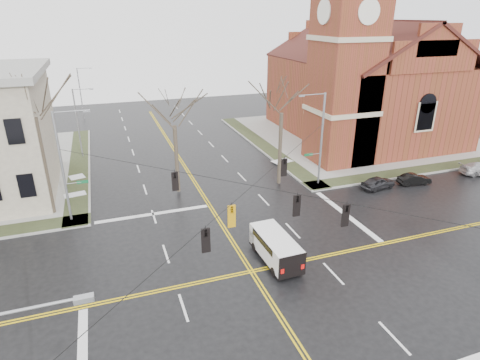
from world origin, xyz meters
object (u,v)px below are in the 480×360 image
object	(u,v)px
parked_car_b	(414,179)
tree_nw_near	(174,121)
streetlight_north_a	(79,121)
signal_pole_ne	(320,137)
streetlight_north_b	(81,91)
parked_car_c	(480,169)
cargo_van	(274,245)
church	(361,75)
tree_nw_far	(34,111)
signal_pole_nw	(64,164)
tree_ne	(282,108)
parked_car_a	(378,183)

from	to	relation	value
parked_car_b	tree_nw_near	size ratio (longest dim) A/B	0.34
streetlight_north_a	tree_nw_near	xyz separation A→B (m)	(8.62, -13.77, 2.51)
signal_pole_ne	streetlight_north_b	distance (m)	42.61
parked_car_c	tree_nw_near	world-z (taller)	tree_nw_near
cargo_van	church	bearing A→B (deg)	44.82
parked_car_c	streetlight_north_b	bearing A→B (deg)	53.69
cargo_van	streetlight_north_a	bearing A→B (deg)	113.39
signal_pole_ne	tree_nw_far	distance (m)	24.68
signal_pole_nw	tree_ne	distance (m)	19.40
church	tree_nw_near	size ratio (longest dim) A/B	2.86
tree_nw_near	tree_ne	bearing A→B (deg)	-7.65
streetlight_north_b	parked_car_c	world-z (taller)	streetlight_north_b
signal_pole_nw	parked_car_c	bearing A→B (deg)	-4.46
parked_car_c	streetlight_north_a	bearing A→B (deg)	72.31
parked_car_b	tree_ne	world-z (taller)	tree_ne
church	streetlight_north_a	size ratio (longest dim) A/B	3.44
signal_pole_nw	parked_car_b	size ratio (longest dim) A/B	2.73
streetlight_north_a	parked_car_c	size ratio (longest dim) A/B	1.87
tree_nw_near	streetlight_north_b	bearing A→B (deg)	104.32
parked_car_a	parked_car_c	world-z (taller)	parked_car_c
parked_car_b	tree_nw_far	distance (m)	34.95
church	streetlight_north_b	bearing A→B (deg)	146.75
parked_car_b	tree_ne	size ratio (longest dim) A/B	0.31
tree_nw_far	tree_ne	distance (m)	20.84
cargo_van	tree_ne	world-z (taller)	tree_ne
streetlight_north_a	tree_nw_near	size ratio (longest dim) A/B	0.83
tree_nw_near	tree_nw_far	bearing A→B (deg)	-175.74
parked_car_c	tree_nw_far	bearing A→B (deg)	91.73
church	signal_pole_nw	world-z (taller)	church
cargo_van	tree_ne	size ratio (longest dim) A/B	0.47
parked_car_a	signal_pole_nw	bearing A→B (deg)	76.00
streetlight_north_a	tree_nw_near	world-z (taller)	tree_nw_near
tree_nw_far	tree_ne	world-z (taller)	tree_nw_far
church	parked_car_c	distance (m)	18.71
parked_car_b	tree_nw_near	world-z (taller)	tree_nw_near
parked_car_a	tree_nw_near	size ratio (longest dim) A/B	0.37
signal_pole_ne	signal_pole_nw	xyz separation A→B (m)	(-22.64, 0.00, 0.00)
church	streetlight_north_b	xyz separation A→B (m)	(-35.42, 23.22, -3.97)
church	parked_car_b	world-z (taller)	church
church	parked_car_c	size ratio (longest dim) A/B	6.43
signal_pole_ne	tree_ne	world-z (taller)	tree_ne
signal_pole_ne	parked_car_a	world-z (taller)	signal_pole_ne
streetlight_north_a	tree_nw_near	bearing A→B (deg)	-57.96
parked_car_b	streetlight_north_a	bearing A→B (deg)	64.87
streetlight_north_a	tree_nw_far	bearing A→B (deg)	-99.02
streetlight_north_a	cargo_van	distance (m)	30.13
streetlight_north_a	cargo_van	size ratio (longest dim) A/B	1.60
parked_car_b	signal_pole_nw	bearing A→B (deg)	91.42
streetlight_north_b	tree_ne	size ratio (longest dim) A/B	0.75
parked_car_c	tree_ne	distance (m)	22.90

